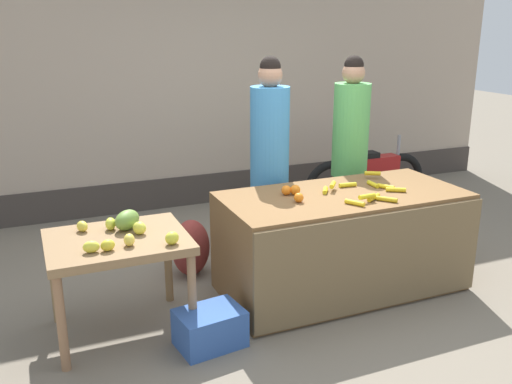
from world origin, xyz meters
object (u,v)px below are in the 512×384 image
Objects in this scene: parked_motorcycle at (366,178)px; vendor_woman_green_shirt at (350,153)px; produce_crate at (210,328)px; produce_sack at (191,248)px; vendor_woman_blue_shirt at (269,163)px.

vendor_woman_green_shirt is at bearing -133.10° from parked_motorcycle.
produce_crate is at bearing -146.32° from vendor_woman_green_shirt.
produce_sack reaches higher than produce_crate.
vendor_woman_blue_shirt reaches higher than produce_sack.
parked_motorcycle is 2.54m from produce_sack.
parked_motorcycle is (0.76, 0.81, -0.53)m from vendor_woman_green_shirt.
produce_crate is at bearing -141.89° from parked_motorcycle.
vendor_woman_green_shirt is 4.19× the size of produce_crate.
vendor_woman_blue_shirt is at bearing -173.68° from vendor_woman_green_shirt.
vendor_woman_blue_shirt reaches higher than parked_motorcycle.
produce_sack is (-2.37, -0.88, -0.15)m from parked_motorcycle.
vendor_woman_blue_shirt reaches higher than vendor_woman_green_shirt.
produce_crate is at bearing -130.03° from vendor_woman_blue_shirt.
produce_crate is (-0.94, -1.12, -0.81)m from vendor_woman_blue_shirt.
parked_motorcycle reaches higher than produce_sack.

